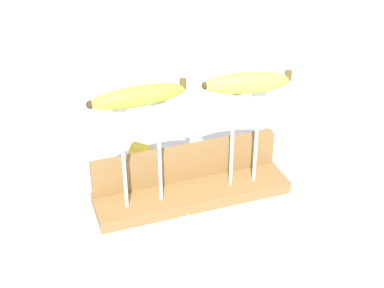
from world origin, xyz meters
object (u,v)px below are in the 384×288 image
(fork_stand_left, at_px, (141,148))
(banana_raised_right, at_px, (247,83))
(fork_fallen_near, at_px, (180,221))
(banana_raised_left, at_px, (138,96))
(banana_chunk_near, at_px, (142,152))
(fork_fallen_far, at_px, (265,112))
(fork_stand_right, at_px, (245,131))

(fork_stand_left, distance_m, banana_raised_right, 0.22)
(fork_fallen_near, bearing_deg, banana_raised_right, 19.04)
(banana_raised_left, height_order, banana_raised_right, banana_raised_left)
(fork_stand_left, xyz_separation_m, fork_fallen_near, (0.05, -0.05, -0.14))
(fork_stand_left, xyz_separation_m, banana_raised_right, (0.20, 0.00, 0.09))
(banana_raised_left, relative_size, fork_fallen_near, 1.15)
(fork_stand_left, distance_m, banana_chunk_near, 0.22)
(banana_raised_right, xyz_separation_m, fork_fallen_near, (-0.15, -0.05, -0.24))
(banana_raised_left, height_order, fork_fallen_far, banana_raised_left)
(fork_stand_right, relative_size, banana_chunk_near, 3.43)
(banana_raised_left, height_order, banana_chunk_near, banana_raised_left)
(fork_stand_left, distance_m, fork_fallen_near, 0.16)
(banana_raised_left, bearing_deg, banana_raised_right, 0.00)
(banana_chunk_near, bearing_deg, banana_raised_right, -49.30)
(fork_stand_right, relative_size, fork_fallen_near, 1.29)
(banana_raised_left, relative_size, banana_raised_right, 1.07)
(fork_stand_left, bearing_deg, banana_raised_left, -177.60)
(fork_fallen_near, xyz_separation_m, banana_chunk_near, (-0.01, 0.23, 0.02))
(fork_stand_right, bearing_deg, fork_fallen_near, -160.97)
(fork_fallen_far, bearing_deg, banana_chunk_near, -163.51)
(banana_raised_right, xyz_separation_m, fork_fallen_far, (0.19, 0.28, -0.24))
(banana_raised_left, bearing_deg, fork_fallen_near, -43.49)
(fork_stand_right, distance_m, fork_fallen_far, 0.36)
(fork_fallen_far, bearing_deg, fork_stand_right, -123.59)
(fork_stand_right, xyz_separation_m, fork_fallen_near, (-0.15, -0.05, -0.14))
(banana_raised_left, bearing_deg, fork_stand_right, 0.00)
(fork_stand_left, height_order, fork_fallen_far, fork_stand_left)
(fork_stand_right, distance_m, banana_chunk_near, 0.27)
(fork_stand_right, bearing_deg, fork_fallen_far, 56.41)
(fork_fallen_near, relative_size, banana_chunk_near, 2.66)
(fork_stand_left, height_order, fork_fallen_near, fork_stand_left)
(fork_stand_right, distance_m, banana_raised_right, 0.10)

